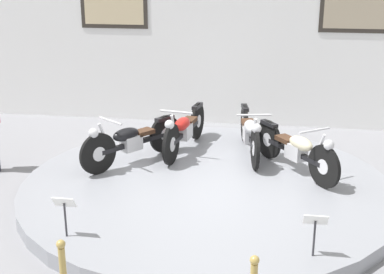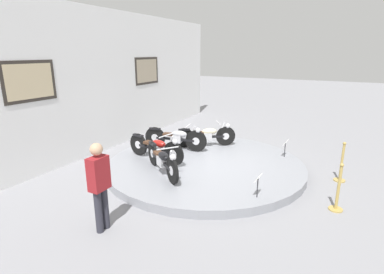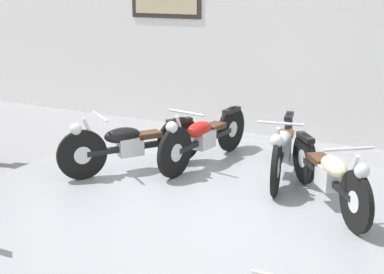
% 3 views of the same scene
% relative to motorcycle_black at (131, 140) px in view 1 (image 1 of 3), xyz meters
% --- Properties ---
extents(ground_plane, '(60.00, 60.00, 0.00)m').
position_rel_motorcycle_black_xyz_m(ground_plane, '(1.28, -0.57, -0.59)').
color(ground_plane, gray).
extents(display_platform, '(5.39, 5.39, 0.20)m').
position_rel_motorcycle_black_xyz_m(display_platform, '(1.28, -0.57, -0.48)').
color(display_platform, gray).
rests_on(display_platform, ground_plane).
extents(back_wall, '(14.00, 0.22, 4.44)m').
position_rel_motorcycle_black_xyz_m(back_wall, '(1.28, 3.16, 1.64)').
color(back_wall, white).
rests_on(back_wall, ground_plane).
extents(motorcycle_black, '(1.21, 1.64, 0.79)m').
position_rel_motorcycle_black_xyz_m(motorcycle_black, '(0.00, 0.00, 0.00)').
color(motorcycle_black, black).
rests_on(motorcycle_black, display_platform).
extents(motorcycle_red, '(0.54, 1.99, 0.80)m').
position_rel_motorcycle_black_xyz_m(motorcycle_red, '(0.73, 0.68, 0.01)').
color(motorcycle_red, black).
rests_on(motorcycle_red, display_platform).
extents(motorcycle_silver, '(0.56, 1.99, 0.81)m').
position_rel_motorcycle_black_xyz_m(motorcycle_silver, '(1.83, 0.68, 0.01)').
color(motorcycle_silver, black).
rests_on(motorcycle_silver, display_platform).
extents(motorcycle_cream, '(1.21, 1.63, 0.79)m').
position_rel_motorcycle_black_xyz_m(motorcycle_cream, '(2.56, -0.00, -0.00)').
color(motorcycle_cream, black).
rests_on(motorcycle_cream, display_platform).
extents(info_placard_front_left, '(0.26, 0.11, 0.51)m').
position_rel_motorcycle_black_xyz_m(info_placard_front_left, '(-0.13, -2.44, -0.02)').
color(info_placard_front_left, '#333338').
rests_on(info_placard_front_left, display_platform).
extents(info_placard_front_centre, '(0.26, 0.11, 0.51)m').
position_rel_motorcycle_black_xyz_m(info_placard_front_centre, '(2.69, -2.44, -0.02)').
color(info_placard_front_centre, '#333338').
rests_on(info_placard_front_centre, display_platform).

